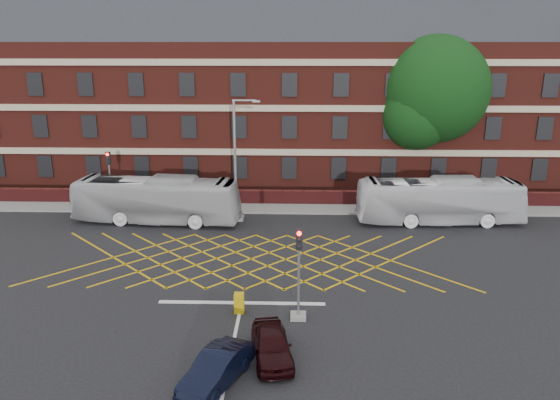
{
  "coord_description": "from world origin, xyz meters",
  "views": [
    {
      "loc": [
        2.54,
        -27.12,
        12.07
      ],
      "look_at": [
        1.69,
        1.5,
        3.7
      ],
      "focal_mm": 35.0,
      "sensor_mm": 36.0,
      "label": 1
    }
  ],
  "objects_px": {
    "car_navy": "(216,369)",
    "car_maroon": "(272,344)",
    "bus_right": "(440,201)",
    "deciduous_tree": "(434,97)",
    "street_lamp": "(237,180)",
    "traffic_light_near": "(299,282)",
    "bus_left": "(157,200)",
    "traffic_light_far": "(111,185)",
    "utility_cabinet": "(239,303)",
    "direction_signs": "(98,192)"
  },
  "relations": [
    {
      "from": "deciduous_tree",
      "to": "traffic_light_far",
      "type": "xyz_separation_m",
      "value": [
        -24.7,
        -5.4,
        -6.02
      ]
    },
    {
      "from": "traffic_light_near",
      "to": "utility_cabinet",
      "type": "bearing_deg",
      "value": 170.35
    },
    {
      "from": "car_navy",
      "to": "direction_signs",
      "type": "relative_size",
      "value": 1.68
    },
    {
      "from": "bus_left",
      "to": "car_maroon",
      "type": "height_order",
      "value": "bus_left"
    },
    {
      "from": "deciduous_tree",
      "to": "bus_left",
      "type": "bearing_deg",
      "value": -157.33
    },
    {
      "from": "car_navy",
      "to": "car_maroon",
      "type": "relative_size",
      "value": 1.03
    },
    {
      "from": "car_maroon",
      "to": "utility_cabinet",
      "type": "height_order",
      "value": "car_maroon"
    },
    {
      "from": "bus_left",
      "to": "car_maroon",
      "type": "distance_m",
      "value": 18.86
    },
    {
      "from": "bus_left",
      "to": "traffic_light_near",
      "type": "bearing_deg",
      "value": -139.07
    },
    {
      "from": "car_maroon",
      "to": "street_lamp",
      "type": "height_order",
      "value": "street_lamp"
    },
    {
      "from": "deciduous_tree",
      "to": "utility_cabinet",
      "type": "relative_size",
      "value": 13.2
    },
    {
      "from": "bus_right",
      "to": "car_navy",
      "type": "height_order",
      "value": "bus_right"
    },
    {
      "from": "car_navy",
      "to": "car_maroon",
      "type": "height_order",
      "value": "car_maroon"
    },
    {
      "from": "bus_left",
      "to": "car_navy",
      "type": "height_order",
      "value": "bus_left"
    },
    {
      "from": "bus_left",
      "to": "traffic_light_near",
      "type": "xyz_separation_m",
      "value": [
        9.71,
        -13.46,
        0.18
      ]
    },
    {
      "from": "car_maroon",
      "to": "utility_cabinet",
      "type": "distance_m",
      "value": 4.09
    },
    {
      "from": "bus_left",
      "to": "street_lamp",
      "type": "height_order",
      "value": "street_lamp"
    },
    {
      "from": "deciduous_tree",
      "to": "traffic_light_far",
      "type": "relative_size",
      "value": 2.96
    },
    {
      "from": "traffic_light_near",
      "to": "street_lamp",
      "type": "relative_size",
      "value": 0.51
    },
    {
      "from": "bus_left",
      "to": "deciduous_tree",
      "type": "distance_m",
      "value": 23.05
    },
    {
      "from": "bus_left",
      "to": "bus_right",
      "type": "bearing_deg",
      "value": -83.68
    },
    {
      "from": "bus_right",
      "to": "direction_signs",
      "type": "relative_size",
      "value": 5.1
    },
    {
      "from": "deciduous_tree",
      "to": "traffic_light_near",
      "type": "bearing_deg",
      "value": -116.08
    },
    {
      "from": "traffic_light_far",
      "to": "utility_cabinet",
      "type": "xyz_separation_m",
      "value": [
        11.21,
        -16.15,
        -1.29
      ]
    },
    {
      "from": "utility_cabinet",
      "to": "traffic_light_far",
      "type": "bearing_deg",
      "value": 124.75
    },
    {
      "from": "bus_left",
      "to": "utility_cabinet",
      "type": "relative_size",
      "value": 11.9
    },
    {
      "from": "bus_right",
      "to": "car_navy",
      "type": "relative_size",
      "value": 3.04
    },
    {
      "from": "car_navy",
      "to": "traffic_light_near",
      "type": "distance_m",
      "value": 5.93
    },
    {
      "from": "street_lamp",
      "to": "direction_signs",
      "type": "height_order",
      "value": "street_lamp"
    },
    {
      "from": "traffic_light_near",
      "to": "direction_signs",
      "type": "xyz_separation_m",
      "value": [
        -14.75,
        16.07,
        -0.39
      ]
    },
    {
      "from": "bus_right",
      "to": "car_navy",
      "type": "xyz_separation_m",
      "value": [
        -12.69,
        -18.85,
        -0.95
      ]
    },
    {
      "from": "deciduous_tree",
      "to": "car_maroon",
      "type": "bearing_deg",
      "value": -115.07
    },
    {
      "from": "traffic_light_far",
      "to": "utility_cabinet",
      "type": "height_order",
      "value": "traffic_light_far"
    },
    {
      "from": "traffic_light_far",
      "to": "bus_left",
      "type": "bearing_deg",
      "value": -36.85
    },
    {
      "from": "car_navy",
      "to": "street_lamp",
      "type": "height_order",
      "value": "street_lamp"
    },
    {
      "from": "traffic_light_near",
      "to": "traffic_light_far",
      "type": "height_order",
      "value": "same"
    },
    {
      "from": "car_navy",
      "to": "traffic_light_far",
      "type": "relative_size",
      "value": 0.86
    },
    {
      "from": "traffic_light_near",
      "to": "deciduous_tree",
      "type": "bearing_deg",
      "value": 63.92
    },
    {
      "from": "car_navy",
      "to": "utility_cabinet",
      "type": "xyz_separation_m",
      "value": [
        0.27,
        5.44,
        -0.13
      ]
    },
    {
      "from": "utility_cabinet",
      "to": "direction_signs",
      "type": "bearing_deg",
      "value": 127.62
    },
    {
      "from": "car_maroon",
      "to": "traffic_light_near",
      "type": "distance_m",
      "value": 3.62
    },
    {
      "from": "deciduous_tree",
      "to": "street_lamp",
      "type": "bearing_deg",
      "value": -152.32
    },
    {
      "from": "deciduous_tree",
      "to": "utility_cabinet",
      "type": "distance_m",
      "value": 26.46
    },
    {
      "from": "car_navy",
      "to": "car_maroon",
      "type": "distance_m",
      "value": 2.59
    },
    {
      "from": "car_maroon",
      "to": "direction_signs",
      "type": "height_order",
      "value": "direction_signs"
    },
    {
      "from": "bus_left",
      "to": "direction_signs",
      "type": "xyz_separation_m",
      "value": [
        -5.04,
        2.61,
        -0.21
      ]
    },
    {
      "from": "bus_left",
      "to": "car_navy",
      "type": "relative_size",
      "value": 3.09
    },
    {
      "from": "deciduous_tree",
      "to": "street_lamp",
      "type": "relative_size",
      "value": 1.51
    },
    {
      "from": "car_maroon",
      "to": "street_lamp",
      "type": "relative_size",
      "value": 0.43
    },
    {
      "from": "car_navy",
      "to": "bus_left",
      "type": "bearing_deg",
      "value": 132.99
    }
  ]
}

